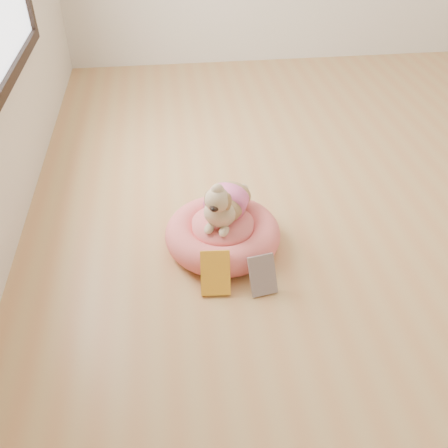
{
  "coord_description": "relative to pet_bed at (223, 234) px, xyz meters",
  "views": [
    {
      "loc": [
        -1.22,
        -2.21,
        1.61
      ],
      "look_at": [
        -0.98,
        -0.37,
        0.17
      ],
      "focal_mm": 40.0,
      "sensor_mm": 36.0,
      "label": 1
    }
  ],
  "objects": [
    {
      "name": "book_yellow",
      "position": [
        -0.07,
        -0.29,
        0.02
      ],
      "size": [
        0.14,
        0.14,
        0.18
      ],
      "primitive_type": "cube",
      "rotation": [
        -0.59,
        0.0,
        -0.08
      ],
      "color": "yellow",
      "rests_on": "floor"
    },
    {
      "name": "pet_bed",
      "position": [
        0.0,
        0.0,
        0.0
      ],
      "size": [
        0.57,
        0.57,
        0.15
      ],
      "color": "#F96167",
      "rests_on": "floor"
    },
    {
      "name": "book_white",
      "position": [
        0.14,
        -0.33,
        0.01
      ],
      "size": [
        0.13,
        0.12,
        0.17
      ],
      "primitive_type": "cube",
      "rotation": [
        -0.5,
        0.0,
        0.17
      ],
      "color": "silver",
      "rests_on": "floor"
    },
    {
      "name": "floor",
      "position": [
        0.98,
        0.32,
        -0.07
      ],
      "size": [
        4.5,
        4.5,
        0.0
      ],
      "primitive_type": "plane",
      "color": "tan",
      "rests_on": "ground"
    },
    {
      "name": "dog",
      "position": [
        0.01,
        0.03,
        0.21
      ],
      "size": [
        0.37,
        0.43,
        0.26
      ],
      "primitive_type": null,
      "rotation": [
        0.0,
        0.0,
        -0.42
      ],
      "color": "brown",
      "rests_on": "pet_bed"
    }
  ]
}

